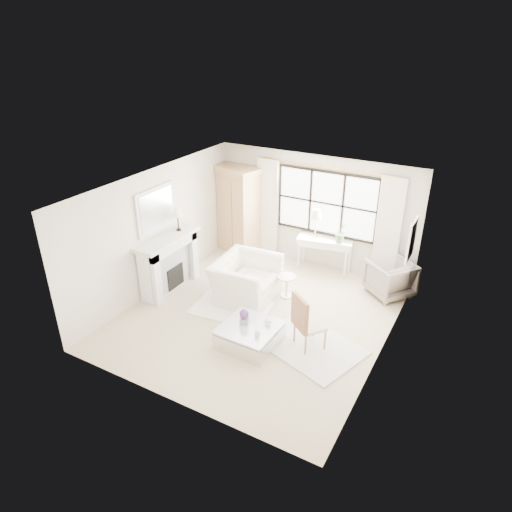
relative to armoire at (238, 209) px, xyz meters
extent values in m
plane|color=#C6B493|center=(1.93, -2.43, -1.14)|extent=(5.50, 5.50, 0.00)
plane|color=white|center=(1.93, -2.43, 1.56)|extent=(5.50, 5.50, 0.00)
plane|color=beige|center=(1.93, 0.32, 0.21)|extent=(5.00, 0.00, 5.00)
plane|color=white|center=(1.93, -5.18, 0.21)|extent=(5.00, 0.00, 5.00)
plane|color=beige|center=(-0.57, -2.43, 0.21)|extent=(0.00, 5.50, 5.50)
plane|color=white|center=(4.43, -2.43, 0.21)|extent=(0.00, 5.50, 5.50)
cube|color=white|center=(2.23, 0.30, 0.46)|extent=(2.40, 0.02, 1.50)
cylinder|color=#AB823B|center=(2.23, 0.24, 1.33)|extent=(3.30, 0.04, 0.04)
cube|color=silver|center=(0.73, 0.22, 0.10)|extent=(0.55, 0.10, 2.47)
cube|color=silver|center=(3.73, 0.22, 0.10)|extent=(0.55, 0.10, 2.47)
cube|color=silver|center=(-0.36, -2.43, -0.55)|extent=(0.34, 1.50, 1.18)
cube|color=#AEAEB5|center=(-0.19, -2.43, -0.61)|extent=(0.03, 1.22, 0.97)
cube|color=black|center=(-0.18, -2.43, -0.82)|extent=(0.06, 0.52, 0.50)
cube|color=silver|center=(-0.32, -2.43, 0.08)|extent=(0.58, 1.66, 0.08)
cube|color=silver|center=(-0.54, -2.43, 0.70)|extent=(0.05, 1.15, 0.95)
cube|color=silver|center=(-0.51, -2.43, 0.70)|extent=(0.02, 1.00, 0.80)
cube|color=white|center=(4.40, -0.73, 0.41)|extent=(0.04, 0.62, 0.82)
cube|color=beige|center=(4.38, -0.73, 0.41)|extent=(0.01, 0.52, 0.72)
cylinder|color=black|center=(-0.31, -2.03, 0.14)|extent=(0.12, 0.12, 0.03)
cylinder|color=black|center=(-0.31, -2.03, 0.30)|extent=(0.03, 0.03, 0.30)
cone|color=beige|center=(-0.31, -2.03, 0.54)|extent=(0.22, 0.22, 0.18)
cube|color=tan|center=(0.00, 0.00, -0.09)|extent=(1.12, 0.85, 2.10)
cube|color=tan|center=(0.00, 0.00, 1.03)|extent=(1.27, 0.97, 0.14)
cube|color=white|center=(2.33, 0.09, -0.46)|extent=(1.30, 0.64, 0.14)
cube|color=white|center=(2.33, 0.09, -0.37)|extent=(1.36, 0.69, 0.06)
cylinder|color=#A58439|center=(2.07, 0.10, -0.32)|extent=(0.14, 0.14, 0.03)
cylinder|color=#A58439|center=(2.07, 0.10, -0.08)|extent=(0.02, 0.02, 0.46)
cone|color=beige|center=(2.07, 0.10, 0.24)|extent=(0.28, 0.28, 0.22)
imported|color=#5C7950|center=(2.72, 0.07, -0.09)|extent=(0.35, 0.35, 0.50)
cylinder|color=silver|center=(2.11, -1.50, -1.12)|extent=(0.26, 0.26, 0.03)
cylinder|color=silver|center=(2.11, -1.50, -0.89)|extent=(0.06, 0.06, 0.44)
cylinder|color=white|center=(2.11, -1.50, -0.65)|extent=(0.40, 0.40, 0.03)
cube|color=white|center=(1.31, -2.49, -1.13)|extent=(1.66, 1.26, 0.03)
cube|color=silver|center=(3.26, -2.87, -1.12)|extent=(2.12, 1.83, 0.03)
imported|color=white|center=(1.36, -1.97, -0.69)|extent=(1.27, 1.43, 0.89)
imported|color=gray|center=(4.02, -0.32, -0.74)|extent=(1.21, 1.20, 0.79)
cube|color=beige|center=(3.24, -2.87, -0.68)|extent=(0.66, 0.66, 0.07)
cube|color=#9B6441|center=(3.10, -3.05, -0.36)|extent=(0.41, 0.33, 0.60)
cube|color=silver|center=(2.24, -3.33, -0.98)|extent=(1.03, 1.03, 0.32)
cube|color=silver|center=(2.24, -3.33, -0.78)|extent=(1.03, 1.03, 0.04)
cube|color=gray|center=(2.11, -3.29, -0.70)|extent=(0.20, 0.20, 0.12)
sphere|color=#592C70|center=(2.11, -3.29, -0.56)|extent=(0.17, 0.17, 0.17)
cylinder|color=beige|center=(2.50, -3.51, -0.70)|extent=(0.09, 0.09, 0.12)
imported|color=silver|center=(2.50, -3.11, -0.69)|extent=(0.17, 0.17, 0.15)
camera|label=1|loc=(5.69, -9.25, 4.11)|focal=32.00mm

